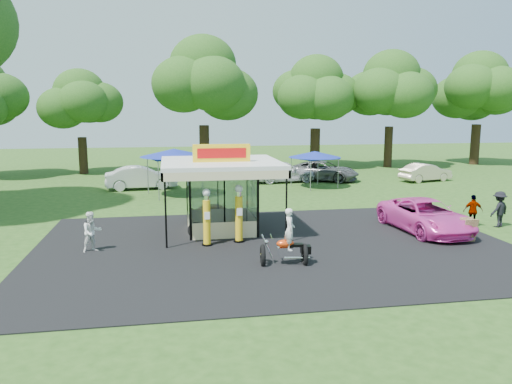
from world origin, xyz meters
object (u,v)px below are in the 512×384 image
at_px(motorcycle, 288,242).
at_px(spectator_west, 92,232).
at_px(bg_car_e, 425,172).
at_px(spectator_east_a, 499,209).
at_px(kiosk_car, 217,212).
at_px(tent_east, 315,155).
at_px(gas_pump_right, 239,215).
at_px(spectator_east_b, 473,211).
at_px(pink_sedan, 425,216).
at_px(tent_west, 174,153).
at_px(gas_station_kiosk, 221,195).
at_px(bg_car_d, 323,171).
at_px(gas_pump_left, 207,219).
at_px(bg_car_c, 283,171).
at_px(bg_car_a, 141,178).
at_px(a_frame_sign, 469,230).

distance_m(motorcycle, spectator_west, 8.00).
bearing_deg(bg_car_e, spectator_east_a, 149.46).
relative_size(kiosk_car, tent_east, 0.73).
height_order(gas_pump_right, spectator_east_b, gas_pump_right).
relative_size(pink_sedan, tent_west, 1.23).
distance_m(gas_station_kiosk, bg_car_e, 22.67).
xyz_separation_m(pink_sedan, bg_car_d, (0.45, 17.29, 0.02)).
xyz_separation_m(motorcycle, spectator_east_a, (11.65, 4.09, 0.02)).
relative_size(bg_car_e, tent_east, 1.13).
bearing_deg(bg_car_d, gas_pump_left, -178.50).
relative_size(gas_station_kiosk, bg_car_e, 1.25).
bearing_deg(gas_station_kiosk, gas_pump_left, -109.53).
relative_size(gas_station_kiosk, spectator_east_a, 3.03).
distance_m(spectator_east_a, spectator_east_b, 1.26).
bearing_deg(motorcycle, pink_sedan, 33.03).
xyz_separation_m(motorcycle, tent_east, (6.34, 17.84, 1.56)).
bearing_deg(bg_car_e, bg_car_c, 68.36).
height_order(gas_pump_right, bg_car_d, gas_pump_right).
height_order(kiosk_car, spectator_east_a, spectator_east_a).
height_order(pink_sedan, tent_east, tent_east).
distance_m(spectator_east_a, bg_car_e, 15.86).
bearing_deg(bg_car_a, spectator_east_b, -137.74).
distance_m(gas_pump_left, gas_pump_right, 1.45).
xyz_separation_m(gas_station_kiosk, spectator_east_a, (13.55, -1.42, -0.89)).
height_order(a_frame_sign, spectator_west, spectator_west).
relative_size(gas_pump_right, motorcycle, 1.14).
distance_m(gas_pump_left, bg_car_a, 16.49).
height_order(spectator_west, bg_car_e, spectator_west).
relative_size(bg_car_a, bg_car_c, 1.00).
relative_size(gas_station_kiosk, a_frame_sign, 5.04).
xyz_separation_m(gas_pump_left, spectator_east_a, (14.40, 0.99, -0.29)).
distance_m(gas_station_kiosk, tent_west, 10.84).
bearing_deg(bg_car_a, spectator_east_a, -136.23).
bearing_deg(bg_car_c, pink_sedan, -175.37).
relative_size(spectator_east_a, bg_car_a, 0.35).
xyz_separation_m(spectator_west, bg_car_e, (23.45, 16.30, -0.12)).
height_order(tent_west, tent_east, tent_west).
distance_m(pink_sedan, spectator_west, 15.03).
xyz_separation_m(gas_pump_left, bg_car_d, (10.81, 18.01, -0.39)).
xyz_separation_m(bg_car_e, tent_west, (-19.95, -3.22, 2.13)).
xyz_separation_m(spectator_east_b, bg_car_d, (-2.37, 16.75, -0.01)).
height_order(gas_station_kiosk, bg_car_a, gas_station_kiosk).
xyz_separation_m(spectator_east_b, tent_east, (-4.09, 13.48, 1.63)).
xyz_separation_m(bg_car_a, bg_car_e, (22.31, 0.12, -0.12)).
height_order(gas_pump_left, bg_car_d, gas_pump_left).
distance_m(bg_car_a, tent_west, 4.38).
height_order(spectator_east_a, bg_car_d, spectator_east_a).
bearing_deg(bg_car_c, bg_car_e, -102.50).
relative_size(gas_pump_left, bg_car_a, 0.49).
xyz_separation_m(kiosk_car, spectator_west, (-5.51, -4.70, 0.35)).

